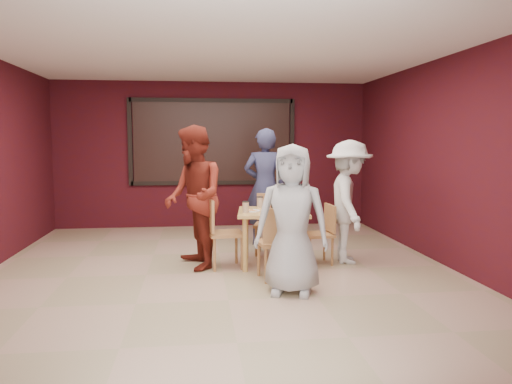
{
  "coord_description": "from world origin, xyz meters",
  "views": [
    {
      "loc": [
        -0.32,
        -6.24,
        1.69
      ],
      "look_at": [
        0.47,
        0.33,
        1.0
      ],
      "focal_mm": 35.0,
      "sensor_mm": 36.0,
      "label": 1
    }
  ],
  "objects": [
    {
      "name": "chair_left",
      "position": [
        -0.02,
        0.24,
        0.52
      ],
      "size": [
        0.5,
        0.5,
        0.92
      ],
      "color": "#AD7443",
      "rests_on": "floor"
    },
    {
      "name": "diner_right",
      "position": [
        1.76,
        0.34,
        0.85
      ],
      "size": [
        0.79,
        1.18,
        1.69
      ],
      "primitive_type": "imported",
      "rotation": [
        0.0,
        0.0,
        1.41
      ],
      "color": "silver",
      "rests_on": "floor"
    },
    {
      "name": "dining_table",
      "position": [
        0.7,
        0.33,
        0.65
      ],
      "size": [
        1.03,
        1.03,
        0.89
      ],
      "color": "#DAAB59",
      "rests_on": "floor"
    },
    {
      "name": "floor",
      "position": [
        0.0,
        0.0,
        0.0
      ],
      "size": [
        7.0,
        7.0,
        0.0
      ],
      "primitive_type": "plane",
      "color": "tan",
      "rests_on": "ground"
    },
    {
      "name": "chair_front",
      "position": [
        0.64,
        -0.44,
        0.51
      ],
      "size": [
        0.48,
        0.48,
        0.9
      ],
      "color": "#AD7443",
      "rests_on": "floor"
    },
    {
      "name": "window_blinds",
      "position": [
        0.0,
        3.45,
        1.65
      ],
      "size": [
        3.0,
        0.02,
        1.5
      ],
      "primitive_type": "cube",
      "color": "black"
    },
    {
      "name": "diner_left",
      "position": [
        -0.36,
        0.28,
        0.94
      ],
      "size": [
        0.9,
        1.05,
        1.88
      ],
      "primitive_type": "imported",
      "rotation": [
        0.0,
        0.0,
        -1.34
      ],
      "color": "maroon",
      "rests_on": "floor"
    },
    {
      "name": "chair_right",
      "position": [
        1.38,
        0.31,
        0.46
      ],
      "size": [
        0.42,
        0.42,
        0.81
      ],
      "color": "#AD7443",
      "rests_on": "floor"
    },
    {
      "name": "diner_back",
      "position": [
        0.78,
        1.65,
        0.94
      ],
      "size": [
        0.76,
        0.57,
        1.87
      ],
      "primitive_type": "imported",
      "rotation": [
        0.0,
        0.0,
        2.94
      ],
      "color": "#2F3153",
      "rests_on": "floor"
    },
    {
      "name": "diner_front",
      "position": [
        0.71,
        -0.95,
        0.82
      ],
      "size": [
        0.92,
        0.74,
        1.65
      ],
      "primitive_type": "imported",
      "rotation": [
        0.0,
        0.0,
        -0.3
      ],
      "color": "#AFAFAF",
      "rests_on": "floor"
    },
    {
      "name": "chair_back",
      "position": [
        0.76,
        1.02,
        0.5
      ],
      "size": [
        0.53,
        0.53,
        0.89
      ],
      "color": "#AD7443",
      "rests_on": "floor"
    }
  ]
}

